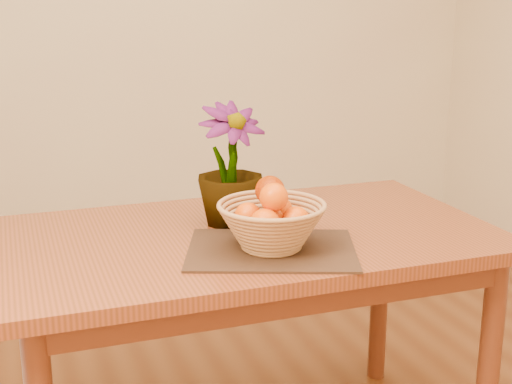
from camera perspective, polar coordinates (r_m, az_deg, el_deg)
name	(u,v)px	position (r m, az deg, el deg)	size (l,w,h in m)	color
wall_back	(126,9)	(3.85, -10.33, 14.21)	(4.00, 0.02, 2.70)	beige
table	(250,260)	(2.08, -0.45, -5.46)	(1.40, 0.80, 0.75)	brown
placemat	(271,250)	(1.90, 1.25, -4.64)	(0.44, 0.33, 0.01)	#341E13
wicker_basket	(272,228)	(1.88, 1.26, -2.87)	(0.29, 0.29, 0.12)	#BB814E
orange_pile	(271,207)	(1.87, 1.24, -1.22)	(0.18, 0.18, 0.14)	#ED5403
potted_plant	(230,165)	(2.08, -2.08, 2.18)	(0.20, 0.20, 0.36)	#1A4213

